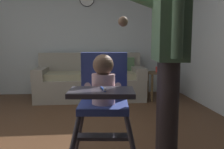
{
  "coord_description": "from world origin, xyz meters",
  "views": [
    {
      "loc": [
        0.29,
        -2.38,
        1.05
      ],
      "look_at": [
        0.46,
        -0.52,
        0.81
      ],
      "focal_mm": 38.85,
      "sensor_mm": 36.0,
      "label": 1
    }
  ],
  "objects_px": {
    "high_chair": "(104,93)",
    "side_table": "(159,80)",
    "adult_standing": "(168,55)",
    "sippy_cup": "(157,69)",
    "couch": "(91,81)"
  },
  "relations": [
    {
      "from": "couch",
      "to": "sippy_cup",
      "type": "xyz_separation_m",
      "value": [
        1.23,
        -0.25,
        0.24
      ]
    },
    {
      "from": "high_chair",
      "to": "sippy_cup",
      "type": "relative_size",
      "value": 9.82
    },
    {
      "from": "high_chair",
      "to": "adult_standing",
      "type": "height_order",
      "value": "adult_standing"
    },
    {
      "from": "adult_standing",
      "to": "sippy_cup",
      "type": "relative_size",
      "value": 17.03
    },
    {
      "from": "couch",
      "to": "side_table",
      "type": "distance_m",
      "value": 1.28
    },
    {
      "from": "high_chair",
      "to": "side_table",
      "type": "bearing_deg",
      "value": 161.09
    },
    {
      "from": "couch",
      "to": "high_chair",
      "type": "distance_m",
      "value": 2.85
    },
    {
      "from": "high_chair",
      "to": "side_table",
      "type": "relative_size",
      "value": 1.89
    },
    {
      "from": "high_chair",
      "to": "adult_standing",
      "type": "xyz_separation_m",
      "value": [
        0.46,
        -0.06,
        0.28
      ]
    },
    {
      "from": "couch",
      "to": "sippy_cup",
      "type": "bearing_deg",
      "value": 78.63
    },
    {
      "from": "adult_standing",
      "to": "side_table",
      "type": "distance_m",
      "value": 2.8
    },
    {
      "from": "side_table",
      "to": "couch",
      "type": "bearing_deg",
      "value": 168.91
    },
    {
      "from": "side_table",
      "to": "high_chair",
      "type": "bearing_deg",
      "value": -114.46
    },
    {
      "from": "side_table",
      "to": "sippy_cup",
      "type": "xyz_separation_m",
      "value": [
        -0.03,
        0.0,
        0.19
      ]
    },
    {
      "from": "adult_standing",
      "to": "side_table",
      "type": "relative_size",
      "value": 3.27
    }
  ]
}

